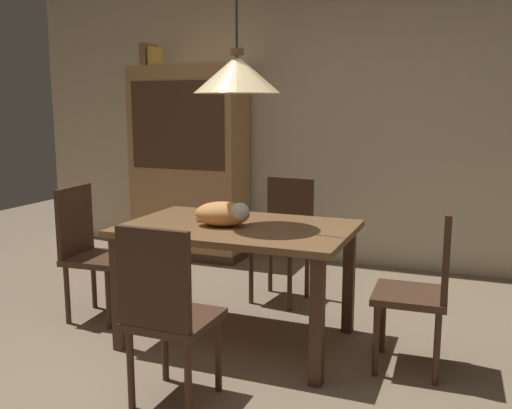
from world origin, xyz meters
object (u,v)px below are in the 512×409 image
at_px(cat_sleeping, 224,214).
at_px(dining_table, 238,241).
at_px(chair_far_back, 284,233).
at_px(book_yellow_short, 155,57).
at_px(pendant_lamp, 237,74).
at_px(chair_right_side, 425,283).
at_px(chair_left_side, 89,246).
at_px(chair_near_front, 166,309).
at_px(book_brown_thick, 149,55).
at_px(hutch_bookcase, 189,167).

bearing_deg(cat_sleeping, dining_table, 37.36).
xyz_separation_m(chair_far_back, book_yellow_short, (-1.62, 0.86, 1.43)).
bearing_deg(pendant_lamp, cat_sleeping, -142.64).
distance_m(chair_right_side, cat_sleeping, 1.24).
bearing_deg(chair_left_side, cat_sleeping, -2.53).
xyz_separation_m(chair_near_front, pendant_lamp, (0.00, 0.88, 1.15)).
bearing_deg(pendant_lamp, chair_far_back, 89.40).
height_order(chair_far_back, book_brown_thick, book_brown_thick).
xyz_separation_m(chair_right_side, cat_sleeping, (-1.20, -0.06, 0.32)).
relative_size(chair_left_side, book_brown_thick, 3.88).
bearing_deg(book_yellow_short, book_brown_thick, 180.00).
distance_m(dining_table, cat_sleeping, 0.20).
bearing_deg(chair_left_side, pendant_lamp, 0.29).
distance_m(chair_left_side, book_yellow_short, 2.31).
relative_size(book_brown_thick, book_yellow_short, 1.20).
bearing_deg(chair_near_front, chair_right_side, 37.97).
xyz_separation_m(chair_left_side, hutch_bookcase, (-0.14, 1.75, 0.38)).
bearing_deg(hutch_bookcase, dining_table, -53.99).
xyz_separation_m(chair_near_front, cat_sleeping, (-0.07, 0.83, 0.32)).
bearing_deg(chair_right_side, cat_sleeping, -177.34).
distance_m(chair_left_side, chair_right_side, 2.26).
distance_m(chair_near_front, book_brown_thick, 3.43).
height_order(pendant_lamp, hutch_bookcase, pendant_lamp).
height_order(book_brown_thick, book_yellow_short, book_brown_thick).
bearing_deg(chair_right_side, chair_near_front, -142.03).
xyz_separation_m(cat_sleeping, pendant_lamp, (0.07, 0.05, 0.84)).
distance_m(chair_left_side, hutch_bookcase, 1.79).
distance_m(pendant_lamp, book_yellow_short, 2.39).
xyz_separation_m(chair_far_back, chair_right_side, (1.12, -0.87, 0.00)).
bearing_deg(book_yellow_short, chair_left_side, -74.47).
distance_m(dining_table, pendant_lamp, 1.01).
relative_size(cat_sleeping, pendant_lamp, 0.31).
bearing_deg(dining_table, pendant_lamp, 180.00).
distance_m(chair_near_front, book_yellow_short, 3.39).
height_order(chair_right_side, cat_sleeping, chair_right_side).
xyz_separation_m(dining_table, book_yellow_short, (-1.61, 1.74, 1.29)).
height_order(chair_far_back, chair_near_front, same).
bearing_deg(chair_right_side, dining_table, -179.84).
bearing_deg(pendant_lamp, chair_near_front, -90.07).
xyz_separation_m(chair_near_front, book_yellow_short, (-1.61, 2.62, 1.43)).
xyz_separation_m(hutch_bookcase, book_yellow_short, (-0.35, 0.00, 1.05)).
xyz_separation_m(pendant_lamp, book_yellow_short, (-1.61, 1.74, 0.28)).
xyz_separation_m(chair_far_back, pendant_lamp, (-0.01, -0.88, 1.15)).
xyz_separation_m(chair_left_side, book_yellow_short, (-0.49, 1.75, 1.43)).
xyz_separation_m(dining_table, chair_far_back, (0.01, 0.88, -0.14)).
bearing_deg(cat_sleeping, pendant_lamp, 37.36).
distance_m(chair_right_side, book_yellow_short, 3.55).
distance_m(dining_table, chair_near_front, 0.89).
bearing_deg(chair_left_side, chair_near_front, -37.75).
xyz_separation_m(cat_sleeping, book_yellow_short, (-1.54, 1.79, 1.11)).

